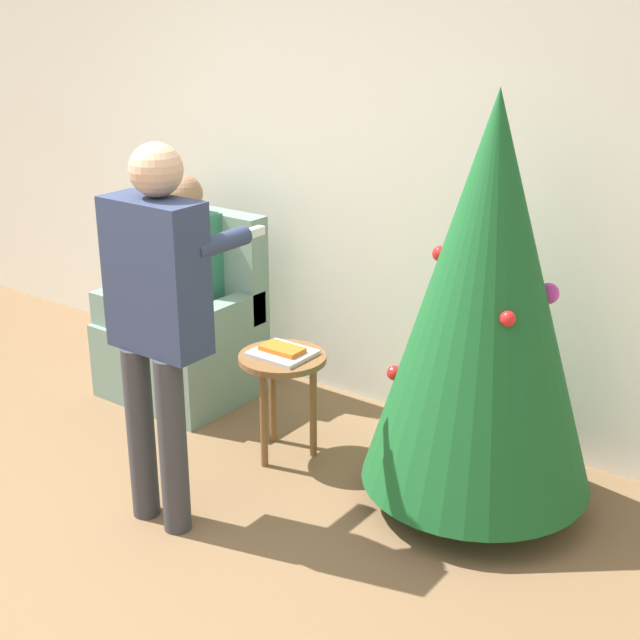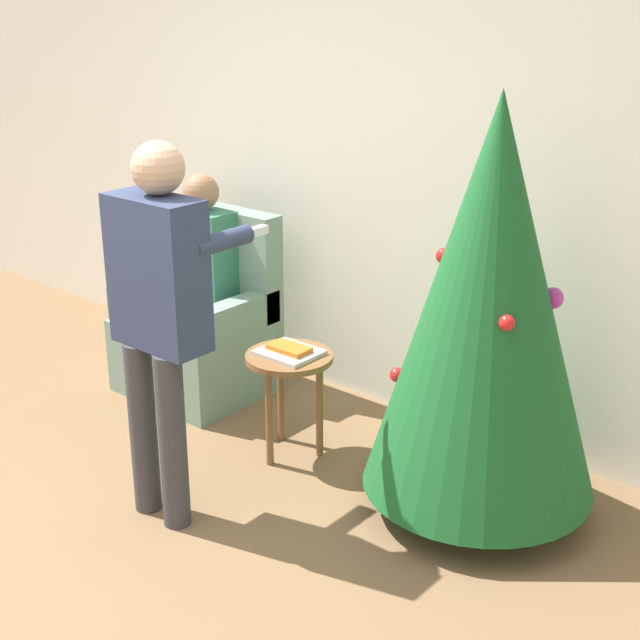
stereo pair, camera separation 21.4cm
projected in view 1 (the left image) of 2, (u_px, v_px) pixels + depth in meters
The scene contains 9 objects.
ground_plane at pixel (35, 585), 3.50m from camera, with size 14.00×14.00×0.00m, color brown.
wall_back at pixel (357, 160), 4.71m from camera, with size 8.00×0.06×2.70m.
christmas_tree at pixel (486, 298), 3.73m from camera, with size 1.02×1.02×1.85m.
armchair at pixel (187, 334), 5.09m from camera, with size 0.78×0.67×1.04m.
person_seated at pixel (179, 279), 4.95m from camera, with size 0.36×0.46×1.25m.
person_standing at pixel (158, 306), 3.63m from camera, with size 0.45×0.57×1.65m.
side_stool at pixel (283, 371), 4.34m from camera, with size 0.43×0.43×0.54m.
laptop at pixel (282, 353), 4.30m from camera, with size 0.28×0.24×0.02m.
book at pixel (282, 349), 4.30m from camera, with size 0.21×0.12×0.02m.
Camera 1 is at (2.63, -1.68, 2.21)m, focal length 50.00 mm.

